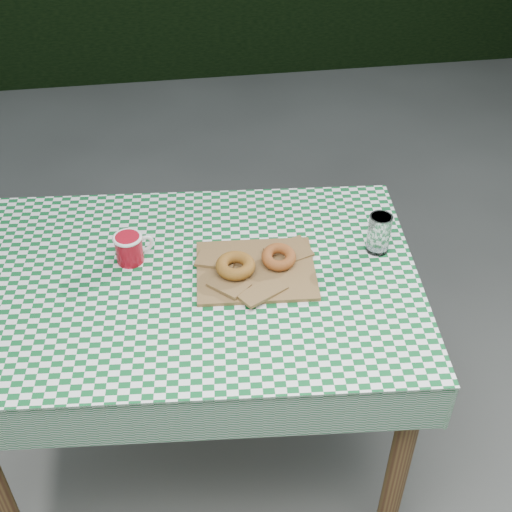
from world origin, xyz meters
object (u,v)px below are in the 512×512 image
at_px(table, 200,371).
at_px(paper_bag, 256,269).
at_px(coffee_mug, 129,249).
at_px(drinking_glass, 379,233).

distance_m(table, paper_bag, 0.43).
bearing_deg(table, coffee_mug, 153.65).
distance_m(table, drinking_glass, 0.69).
height_order(paper_bag, coffee_mug, coffee_mug).
bearing_deg(table, paper_bag, 5.50).
relative_size(paper_bag, coffee_mug, 2.15).
height_order(table, paper_bag, paper_bag).
xyz_separation_m(paper_bag, coffee_mug, (-0.34, 0.10, 0.03)).
distance_m(table, coffee_mug, 0.46).
bearing_deg(paper_bag, coffee_mug, 163.80).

